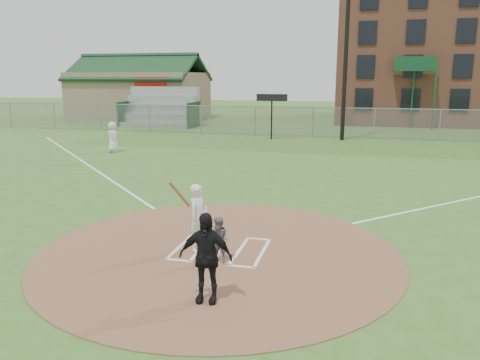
% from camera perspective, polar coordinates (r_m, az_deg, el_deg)
% --- Properties ---
extents(ground, '(140.00, 140.00, 0.00)m').
position_cam_1_polar(ground, '(11.06, -2.58, -8.78)').
color(ground, '#366322').
rests_on(ground, ground).
extents(dirt_circle, '(8.40, 8.40, 0.02)m').
position_cam_1_polar(dirt_circle, '(11.06, -2.58, -8.73)').
color(dirt_circle, brown).
rests_on(dirt_circle, ground).
extents(home_plate, '(0.47, 0.47, 0.03)m').
position_cam_1_polar(home_plate, '(10.91, -3.63, -8.92)').
color(home_plate, white).
rests_on(home_plate, dirt_circle).
extents(foul_line_third, '(17.04, 17.04, 0.01)m').
position_cam_1_polar(foul_line_third, '(22.72, -17.96, 1.71)').
color(foul_line_third, white).
rests_on(foul_line_third, ground).
extents(catcher, '(0.59, 0.53, 1.01)m').
position_cam_1_polar(catcher, '(10.30, -2.54, -7.30)').
color(catcher, slate).
rests_on(catcher, dirt_circle).
extents(umpire, '(1.01, 0.49, 1.67)m').
position_cam_1_polar(umpire, '(8.48, -4.22, -9.38)').
color(umpire, black).
rests_on(umpire, dirt_circle).
extents(ondeck_player, '(0.94, 0.92, 1.64)m').
position_cam_1_polar(ondeck_player, '(26.27, -15.26, 5.07)').
color(ondeck_player, silver).
rests_on(ondeck_player, ground).
extents(batters_boxes, '(2.08, 1.88, 0.01)m').
position_cam_1_polar(batters_boxes, '(11.19, -2.36, -8.39)').
color(batters_boxes, white).
rests_on(batters_boxes, dirt_circle).
extents(batter_at_plate, '(0.74, 1.01, 1.78)m').
position_cam_1_polar(batter_at_plate, '(10.92, -5.09, -4.55)').
color(batter_at_plate, silver).
rests_on(batter_at_plate, dirt_circle).
extents(outfield_fence, '(56.08, 0.08, 2.03)m').
position_cam_1_polar(outfield_fence, '(32.14, 8.87, 6.99)').
color(outfield_fence, slate).
rests_on(outfield_fence, ground).
extents(bleachers, '(6.08, 3.20, 3.20)m').
position_cam_1_polar(bleachers, '(39.53, -9.80, 8.79)').
color(bleachers, '#B7BABF').
rests_on(bleachers, ground).
extents(clubhouse, '(12.20, 8.71, 6.23)m').
position_cam_1_polar(clubhouse, '(47.75, -12.06, 10.27)').
color(clubhouse, gray).
rests_on(clubhouse, ground).
extents(light_pole, '(1.20, 0.30, 12.22)m').
position_cam_1_polar(light_pole, '(30.99, 12.89, 16.99)').
color(light_pole, black).
rests_on(light_pole, ground).
extents(scoreboard_sign, '(2.00, 0.10, 2.93)m').
position_cam_1_polar(scoreboard_sign, '(30.61, 3.90, 9.41)').
color(scoreboard_sign, black).
rests_on(scoreboard_sign, ground).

